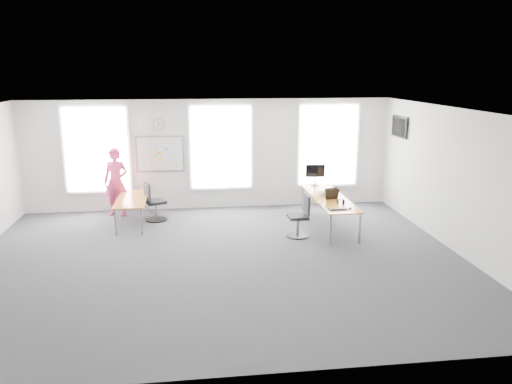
{
  "coord_description": "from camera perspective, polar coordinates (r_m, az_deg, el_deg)",
  "views": [
    {
      "loc": [
        -0.45,
        -9.55,
        3.78
      ],
      "look_at": [
        0.91,
        1.2,
        1.1
      ],
      "focal_mm": 35.0,
      "sensor_mm": 36.0,
      "label": 1
    }
  ],
  "objects": [
    {
      "name": "wall_clock",
      "position": [
        13.62,
        -11.07,
        7.61
      ],
      "size": [
        0.3,
        0.04,
        0.3
      ],
      "primitive_type": "cylinder",
      "rotation": [
        1.57,
        0.0,
        0.0
      ],
      "color": "gray",
      "rests_on": "wall_back"
    },
    {
      "name": "person",
      "position": [
        13.55,
        -15.7,
        1.1
      ],
      "size": [
        0.74,
        0.57,
        1.8
      ],
      "primitive_type": "imported",
      "rotation": [
        0.0,
        0.0,
        -0.23
      ],
      "color": "#DD366E",
      "rests_on": "ground"
    },
    {
      "name": "headphones",
      "position": [
        11.82,
        9.63,
        -1.07
      ],
      "size": [
        0.18,
        0.09,
        0.1
      ],
      "rotation": [
        0.0,
        0.0,
        0.07
      ],
      "color": "black",
      "rests_on": "desk_right"
    },
    {
      "name": "monitor",
      "position": [
        13.47,
        6.79,
        2.18
      ],
      "size": [
        0.52,
        0.21,
        0.58
      ],
      "rotation": [
        0.0,
        0.0,
        -0.07
      ],
      "color": "black",
      "rests_on": "desk_right"
    },
    {
      "name": "chair_right",
      "position": [
        11.55,
        5.09,
        -3.03
      ],
      "size": [
        0.52,
        0.52,
        0.98
      ],
      "rotation": [
        0.0,
        0.0,
        -1.53
      ],
      "color": "black",
      "rests_on": "ground"
    },
    {
      "name": "laptop_sleeve",
      "position": [
        12.14,
        8.68,
        -0.21
      ],
      "size": [
        0.34,
        0.24,
        0.27
      ],
      "rotation": [
        0.0,
        0.0,
        0.19
      ],
      "color": "black",
      "rests_on": "desk_right"
    },
    {
      "name": "paper_stack",
      "position": [
        12.5,
        7.85,
        -0.17
      ],
      "size": [
        0.32,
        0.27,
        0.1
      ],
      "primitive_type": "cube",
      "rotation": [
        0.0,
        0.0,
        0.18
      ],
      "color": "beige",
      "rests_on": "desk_right"
    },
    {
      "name": "window_mid",
      "position": [
        13.7,
        -4.02,
        5.12
      ],
      "size": [
        1.6,
        0.06,
        2.2
      ],
      "primitive_type": "cube",
      "color": "white",
      "rests_on": "wall_back"
    },
    {
      "name": "window_left",
      "position": [
        13.91,
        -17.76,
        4.63
      ],
      "size": [
        1.6,
        0.06,
        2.2
      ],
      "primitive_type": "cube",
      "color": "white",
      "rests_on": "wall_back"
    },
    {
      "name": "whiteboard",
      "position": [
        13.73,
        -10.92,
        4.29
      ],
      "size": [
        1.2,
        0.03,
        0.9
      ],
      "primitive_type": "cube",
      "color": "silver",
      "rests_on": "wall_back"
    },
    {
      "name": "lens_cap",
      "position": [
        11.8,
        9.94,
        -1.32
      ],
      "size": [
        0.08,
        0.08,
        0.01
      ],
      "primitive_type": "cylinder",
      "rotation": [
        0.0,
        0.0,
        -0.27
      ],
      "color": "black",
      "rests_on": "desk_right"
    },
    {
      "name": "wall_right",
      "position": [
        11.23,
        22.01,
        1.15
      ],
      "size": [
        0.0,
        10.0,
        10.0
      ],
      "primitive_type": "plane",
      "rotation": [
        1.57,
        0.0,
        -1.57
      ],
      "color": "silver",
      "rests_on": "ground"
    },
    {
      "name": "chair_left",
      "position": [
        12.96,
        -11.64,
        -1.32
      ],
      "size": [
        0.6,
        0.59,
        1.01
      ],
      "rotation": [
        0.0,
        0.0,
        1.95
      ],
      "color": "black",
      "rests_on": "ground"
    },
    {
      "name": "mouse",
      "position": [
        11.39,
        10.7,
        -1.84
      ],
      "size": [
        0.09,
        0.12,
        0.04
      ],
      "primitive_type": "ellipsoid",
      "rotation": [
        0.0,
        0.0,
        -0.29
      ],
      "color": "black",
      "rests_on": "desk_right"
    },
    {
      "name": "wall_front",
      "position": [
        6.01,
        -2.42,
        -8.38
      ],
      "size": [
        10.0,
        0.0,
        10.0
      ],
      "primitive_type": "plane",
      "rotation": [
        -1.57,
        0.0,
        0.0
      ],
      "color": "silver",
      "rests_on": "ground"
    },
    {
      "name": "keyboard",
      "position": [
        11.3,
        9.38,
        -1.95
      ],
      "size": [
        0.43,
        0.21,
        0.02
      ],
      "primitive_type": "cube",
      "rotation": [
        0.0,
        0.0,
        0.16
      ],
      "color": "black",
      "rests_on": "desk_right"
    },
    {
      "name": "wall_back",
      "position": [
        13.74,
        -5.26,
        4.29
      ],
      "size": [
        10.0,
        0.0,
        10.0
      ],
      "primitive_type": "plane",
      "rotation": [
        1.57,
        0.0,
        0.0
      ],
      "color": "silver",
      "rests_on": "ground"
    },
    {
      "name": "tv",
      "position": [
        13.74,
        16.09,
        7.17
      ],
      "size": [
        0.06,
        0.9,
        0.55
      ],
      "primitive_type": "cube",
      "color": "black",
      "rests_on": "wall_right"
    },
    {
      "name": "window_right",
      "position": [
        14.18,
        8.23,
        5.32
      ],
      "size": [
        1.6,
        0.06,
        2.2
      ],
      "primitive_type": "cube",
      "color": "white",
      "rests_on": "wall_back"
    },
    {
      "name": "floor",
      "position": [
        10.28,
        -4.25,
        -7.72
      ],
      "size": [
        10.0,
        10.0,
        0.0
      ],
      "primitive_type": "plane",
      "color": "#242428",
      "rests_on": "ground"
    },
    {
      "name": "desk_right",
      "position": [
        12.42,
        8.31,
        -0.74
      ],
      "size": [
        0.79,
        2.96,
        0.72
      ],
      "color": "orange",
      "rests_on": "ground"
    },
    {
      "name": "desk_left",
      "position": [
        12.73,
        -13.98,
        -0.95
      ],
      "size": [
        0.73,
        1.82,
        0.66
      ],
      "color": "orange",
      "rests_on": "ground"
    },
    {
      "name": "ceiling",
      "position": [
        9.59,
        -4.57,
        9.19
      ],
      "size": [
        10.0,
        10.0,
        0.0
      ],
      "primitive_type": "plane",
      "rotation": [
        3.14,
        0.0,
        0.0
      ],
      "color": "white",
      "rests_on": "ground"
    }
  ]
}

